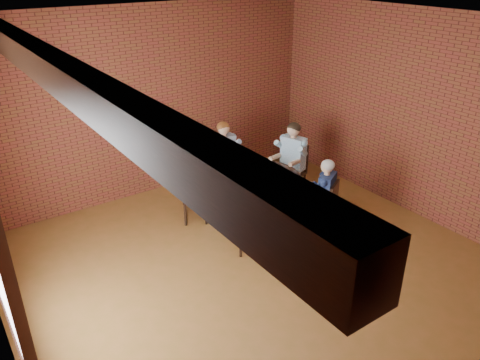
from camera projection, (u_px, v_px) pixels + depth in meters
floor at (271, 280)px, 6.55m from camera, size 7.00×7.00×0.00m
ceiling at (280, 27)px, 5.06m from camera, size 7.00×7.00×0.00m
wall_back at (153, 103)px, 8.39m from camera, size 7.00×0.00×7.00m
wall_right at (433, 121)px, 7.48m from camera, size 0.00×7.00×7.00m
ceiling_beam at (49, 67)px, 3.86m from camera, size 0.22×6.90×0.26m
dining_table at (257, 189)px, 7.92m from camera, size 1.49×1.49×0.75m
chair_a at (293, 167)px, 8.72m from camera, size 0.57×0.57×0.98m
diner_a at (291, 160)px, 8.58m from camera, size 0.84×0.75×1.40m
chair_b at (223, 164)px, 8.85m from camera, size 0.48×0.48×0.96m
diner_b at (225, 158)px, 8.71m from camera, size 0.60×0.71×1.37m
chair_c at (190, 194)px, 7.81m from camera, size 0.55×0.55×0.92m
diner_c at (194, 186)px, 7.75m from camera, size 0.79×0.74×1.29m
chair_d at (252, 227)px, 6.90m from camera, size 0.52×0.52×0.88m
diner_d at (252, 217)px, 6.91m from camera, size 0.72×0.73×1.22m
chair_e at (327, 206)px, 7.45m from camera, size 0.54×0.54×0.91m
diner_e at (323, 197)px, 7.41m from camera, size 0.73×0.77×1.28m
plate_a at (265, 166)px, 8.21m from camera, size 0.26×0.26×0.01m
plate_b at (242, 168)px, 8.13m from camera, size 0.26×0.26×0.01m
plate_c at (231, 181)px, 7.65m from camera, size 0.26×0.26×0.01m
plate_d at (286, 183)px, 7.60m from camera, size 0.26×0.26×0.01m
glass_a at (270, 170)px, 7.91m from camera, size 0.07×0.07×0.14m
glass_b at (257, 168)px, 7.98m from camera, size 0.07×0.07×0.14m
glass_c at (241, 169)px, 7.94m from camera, size 0.07×0.07×0.14m
glass_d at (251, 172)px, 7.81m from camera, size 0.07×0.07×0.14m
glass_e at (250, 180)px, 7.56m from camera, size 0.07×0.07×0.14m
glass_f at (260, 184)px, 7.41m from camera, size 0.07×0.07×0.14m
glass_g at (268, 176)px, 7.68m from camera, size 0.07×0.07×0.14m
glass_h at (278, 173)px, 7.77m from camera, size 0.07×0.07×0.14m
smartphone at (281, 175)px, 7.86m from camera, size 0.11×0.16×0.01m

